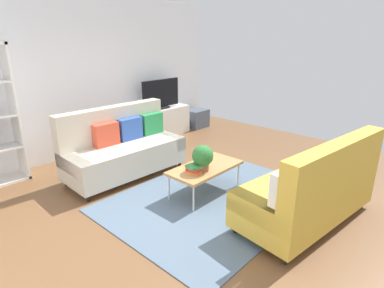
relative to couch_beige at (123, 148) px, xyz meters
name	(u,v)px	position (x,y,z in m)	size (l,w,h in m)	color
ground_plane	(193,196)	(0.21, -1.35, -0.45)	(7.68, 7.68, 0.00)	brown
wall_far	(82,77)	(0.21, 1.45, 1.00)	(6.40, 0.12, 2.90)	silver
area_rug	(213,198)	(0.33, -1.62, -0.45)	(2.90, 2.20, 0.01)	slate
couch_beige	(123,148)	(0.00, 0.00, 0.00)	(1.93, 0.90, 1.10)	beige
couch_green	(311,189)	(0.66, -2.84, -0.01)	(1.99, 1.07, 1.10)	gold
coffee_table	(205,168)	(0.38, -1.42, -0.06)	(1.10, 0.56, 0.42)	#B7844C
tv_console	(161,122)	(1.82, 1.11, -0.13)	(1.40, 0.44, 0.64)	silver
tv	(161,95)	(1.82, 1.09, 0.50)	(1.00, 0.20, 0.64)	black
storage_trunk	(197,118)	(2.92, 1.01, -0.23)	(0.52, 0.40, 0.44)	#4C5666
potted_plant	(203,157)	(0.25, -1.49, 0.17)	(0.29, 0.29, 0.37)	brown
table_book_0	(196,171)	(0.15, -1.45, -0.02)	(0.24, 0.18, 0.03)	orange
table_book_1	(196,169)	(0.15, -1.45, 0.02)	(0.24, 0.18, 0.04)	red
table_book_2	(196,166)	(0.15, -1.45, 0.06)	(0.24, 0.18, 0.04)	#3F8C4C
vase_0	(138,109)	(1.24, 1.16, 0.26)	(0.13, 0.13, 0.14)	#4C72B2
vase_1	(146,108)	(1.43, 1.16, 0.26)	(0.14, 0.14, 0.15)	silver
bottle_0	(155,106)	(1.63, 1.07, 0.28)	(0.05, 0.05, 0.19)	silver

